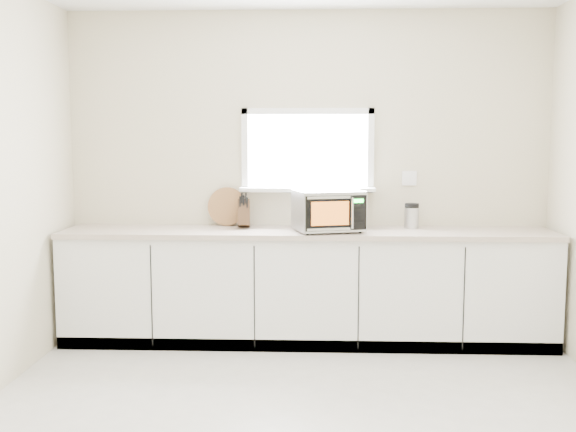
{
  "coord_description": "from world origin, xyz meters",
  "views": [
    {
      "loc": [
        0.06,
        -3.66,
        1.66
      ],
      "look_at": [
        -0.15,
        1.55,
        1.05
      ],
      "focal_mm": 42.0,
      "sensor_mm": 36.0,
      "label": 1
    }
  ],
  "objects": [
    {
      "name": "cabinets",
      "position": [
        0.0,
        1.7,
        0.44
      ],
      "size": [
        3.92,
        0.6,
        0.88
      ],
      "primitive_type": "cube",
      "color": "white",
      "rests_on": "ground"
    },
    {
      "name": "countertop",
      "position": [
        0.0,
        1.69,
        0.9
      ],
      "size": [
        3.92,
        0.64,
        0.04
      ],
      "primitive_type": "cube",
      "color": "beige",
      "rests_on": "cabinets"
    },
    {
      "name": "microwave",
      "position": [
        0.17,
        1.61,
        1.09
      ],
      "size": [
        0.59,
        0.52,
        0.33
      ],
      "rotation": [
        0.0,
        0.0,
        0.3
      ],
      "color": "black",
      "rests_on": "countertop"
    },
    {
      "name": "cutting_board",
      "position": [
        -0.68,
        1.94,
        1.08
      ],
      "size": [
        0.32,
        0.08,
        0.32
      ],
      "primitive_type": "cylinder",
      "rotation": [
        1.4,
        0.0,
        0.0
      ],
      "color": "#936338",
      "rests_on": "countertop"
    },
    {
      "name": "knife_block",
      "position": [
        -0.52,
        1.8,
        1.05
      ],
      "size": [
        0.11,
        0.21,
        0.29
      ],
      "rotation": [
        0.0,
        0.0,
        0.08
      ],
      "color": "#422F17",
      "rests_on": "countertop"
    },
    {
      "name": "back_wall",
      "position": [
        0.0,
        2.0,
        1.36
      ],
      "size": [
        4.0,
        0.17,
        2.7
      ],
      "color": "beige",
      "rests_on": "ground"
    },
    {
      "name": "ground",
      "position": [
        0.0,
        0.0,
        0.0
      ],
      "size": [
        4.0,
        4.0,
        0.0
      ],
      "primitive_type": "plane",
      "color": "beige",
      "rests_on": "ground"
    },
    {
      "name": "coffee_grinder",
      "position": [
        0.85,
        1.84,
        1.02
      ],
      "size": [
        0.13,
        0.13,
        0.21
      ],
      "rotation": [
        0.0,
        0.0,
        0.09
      ],
      "color": "#B8BBC0",
      "rests_on": "countertop"
    }
  ]
}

